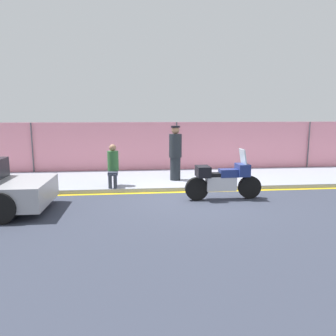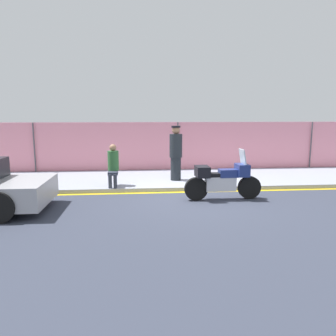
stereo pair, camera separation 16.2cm
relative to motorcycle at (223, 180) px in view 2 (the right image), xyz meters
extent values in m
plane|color=#333847|center=(-0.74, 0.23, -0.57)|extent=(120.00, 120.00, 0.00)
cube|color=#8E93A3|center=(-0.74, 2.71, -0.51)|extent=(42.00, 3.33, 0.12)
cube|color=gold|center=(-0.74, 0.95, -0.57)|extent=(42.00, 0.18, 0.01)
cube|color=pink|center=(-0.74, 4.46, 0.45)|extent=(39.90, 0.08, 2.05)
cylinder|color=#4C4C51|center=(-6.39, 4.36, 0.45)|extent=(0.05, 0.05, 2.05)
cylinder|color=#4C4C51|center=(-0.74, 4.36, 0.45)|extent=(0.05, 0.05, 2.05)
cylinder|color=#4C4C51|center=(4.91, 4.36, 0.45)|extent=(0.05, 0.05, 2.05)
cylinder|color=black|center=(0.79, 0.02, -0.25)|extent=(0.65, 0.16, 0.65)
cylinder|color=black|center=(-0.75, -0.02, -0.25)|extent=(0.65, 0.16, 0.65)
cube|color=silver|center=(-0.06, 0.00, -0.11)|extent=(0.85, 0.30, 0.40)
cube|color=navy|center=(0.16, 0.00, 0.18)|extent=(0.53, 0.32, 0.22)
cube|color=black|center=(-0.15, 0.00, 0.14)|extent=(0.61, 0.30, 0.10)
cube|color=navy|center=(0.56, 0.02, 0.26)|extent=(0.33, 0.48, 0.34)
cube|color=silver|center=(0.56, 0.02, 0.64)|extent=(0.12, 0.42, 0.42)
cube|color=black|center=(-0.58, -0.02, 0.24)|extent=(0.37, 0.51, 0.30)
cylinder|color=#1E2328|center=(-1.06, 2.23, -0.05)|extent=(0.36, 0.36, 0.79)
cylinder|color=#1E2328|center=(-1.06, 2.23, 0.74)|extent=(0.43, 0.43, 0.79)
sphere|color=#A37556|center=(-1.06, 2.23, 1.27)|extent=(0.27, 0.27, 0.27)
cylinder|color=black|center=(-1.06, 2.23, 1.39)|extent=(0.31, 0.31, 0.06)
cylinder|color=#2D3342|center=(-3.21, 1.15, -0.23)|extent=(0.11, 0.11, 0.44)
cylinder|color=#2D3342|center=(-3.06, 1.15, -0.23)|extent=(0.11, 0.11, 0.44)
cube|color=#2D3342|center=(-3.13, 1.37, -0.01)|extent=(0.30, 0.44, 0.10)
cylinder|color=#2D6033|center=(-3.13, 1.58, 0.35)|extent=(0.35, 0.35, 0.62)
sphere|color=#A37556|center=(-3.13, 1.58, 0.77)|extent=(0.22, 0.22, 0.22)
cylinder|color=black|center=(-5.40, 0.28, -0.21)|extent=(0.71, 0.22, 0.71)
camera|label=1|loc=(-2.49, -8.78, 1.84)|focal=35.00mm
camera|label=2|loc=(-2.33, -8.79, 1.84)|focal=35.00mm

